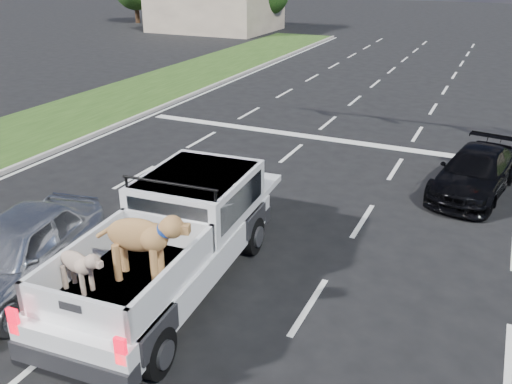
{
  "coord_description": "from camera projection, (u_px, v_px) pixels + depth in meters",
  "views": [
    {
      "loc": [
        4.44,
        -8.19,
        6.11
      ],
      "look_at": [
        -0.29,
        2.0,
        1.21
      ],
      "focal_mm": 38.0,
      "sensor_mm": 36.0,
      "label": 1
    }
  ],
  "objects": [
    {
      "name": "silver_sedan",
      "position": [
        17.0,
        252.0,
        10.7
      ],
      "size": [
        2.52,
        4.67,
        1.51
      ],
      "primitive_type": "imported",
      "rotation": [
        0.0,
        0.0,
        0.17
      ],
      "color": "silver",
      "rests_on": "ground"
    },
    {
      "name": "black_coupe",
      "position": [
        475.0,
        173.0,
        15.0
      ],
      "size": [
        2.42,
        4.45,
        1.22
      ],
      "primitive_type": "imported",
      "rotation": [
        0.0,
        0.0,
        -0.17
      ],
      "color": "black",
      "rests_on": "ground"
    },
    {
      "name": "pickup_truck",
      "position": [
        172.0,
        239.0,
        10.56
      ],
      "size": [
        2.6,
        6.11,
        2.24
      ],
      "rotation": [
        0.0,
        0.0,
        0.07
      ],
      "color": "black",
      "rests_on": "ground"
    },
    {
      "name": "grass_median_left",
      "position": [
        31.0,
        132.0,
        20.37
      ],
      "size": [
        5.0,
        60.0,
        0.1
      ],
      "primitive_type": "cube",
      "color": "#224013",
      "rests_on": "ground"
    },
    {
      "name": "ground",
      "position": [
        227.0,
        285.0,
        10.97
      ],
      "size": [
        160.0,
        160.0,
        0.0
      ],
      "primitive_type": "plane",
      "color": "black",
      "rests_on": "ground"
    },
    {
      "name": "curb_left",
      "position": [
        82.0,
        140.0,
        19.42
      ],
      "size": [
        0.15,
        60.0,
        0.14
      ],
      "primitive_type": "cube",
      "color": "#9D9690",
      "rests_on": "ground"
    },
    {
      "name": "building_left",
      "position": [
        215.0,
        5.0,
        47.74
      ],
      "size": [
        10.0,
        8.0,
        4.4
      ],
      "primitive_type": "cube",
      "color": "#C3AF95",
      "rests_on": "ground"
    },
    {
      "name": "road_markings",
      "position": [
        328.0,
        176.0,
        16.42
      ],
      "size": [
        17.75,
        60.0,
        0.01
      ],
      "color": "silver",
      "rests_on": "ground"
    }
  ]
}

